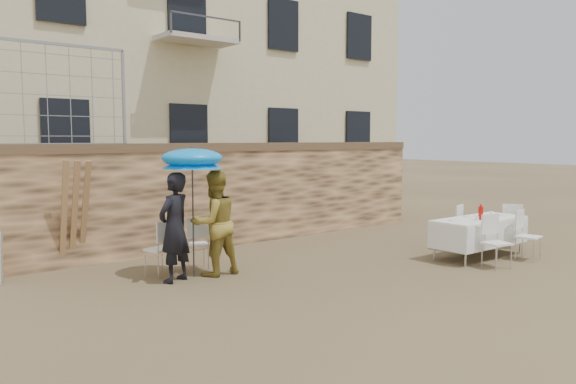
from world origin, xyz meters
TOP-DOWN VIEW (x-y plane):
  - ground at (0.00, 0.00)m, footprint 80.00×80.00m
  - stone_wall at (0.00, 5.00)m, footprint 13.00×0.50m
  - chain_link_fence at (-3.00, 5.00)m, footprint 3.20×0.06m
  - man_suit at (-1.54, 2.73)m, footprint 0.77×0.66m
  - woman_dress at (-0.79, 2.73)m, footprint 0.88×0.69m
  - umbrella at (-1.14, 2.83)m, footprint 1.06×1.06m
  - couple_chair_left at (-1.54, 3.28)m, footprint 0.58×0.58m
  - couple_chair_right at (-0.84, 3.28)m, footprint 0.60×0.60m
  - banquet_table at (4.06, 0.74)m, footprint 2.10×0.85m
  - soda_bottle at (3.86, 0.59)m, footprint 0.09×0.09m
  - table_chair_front_left at (3.46, -0.01)m, footprint 0.58×0.58m
  - table_chair_front_right at (4.56, -0.01)m, footprint 0.55×0.55m
  - table_chair_back at (4.26, 1.54)m, footprint 0.60×0.60m
  - table_chair_side at (5.46, 0.84)m, footprint 0.65×0.65m
  - wood_planks at (-2.41, 4.58)m, footprint 0.70×0.20m

SIDE VIEW (x-z plane):
  - ground at x=0.00m, z-range 0.00..0.00m
  - couple_chair_left at x=-1.54m, z-range 0.00..0.96m
  - couple_chair_right at x=-0.84m, z-range 0.00..0.96m
  - table_chair_front_left at x=3.46m, z-range 0.00..0.96m
  - table_chair_front_right at x=4.56m, z-range 0.00..0.96m
  - table_chair_back at x=4.26m, z-range 0.00..0.96m
  - table_chair_side at x=5.46m, z-range 0.00..0.96m
  - banquet_table at x=4.06m, z-range 0.34..1.12m
  - man_suit at x=-1.54m, z-range 0.00..1.79m
  - woman_dress at x=-0.79m, z-range 0.00..1.80m
  - soda_bottle at x=3.86m, z-range 0.77..1.04m
  - wood_planks at x=-2.41m, z-range 0.00..2.00m
  - stone_wall at x=0.00m, z-range 0.00..2.20m
  - umbrella at x=-1.14m, z-range 0.92..2.98m
  - chain_link_fence at x=-3.00m, z-range 2.20..4.00m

